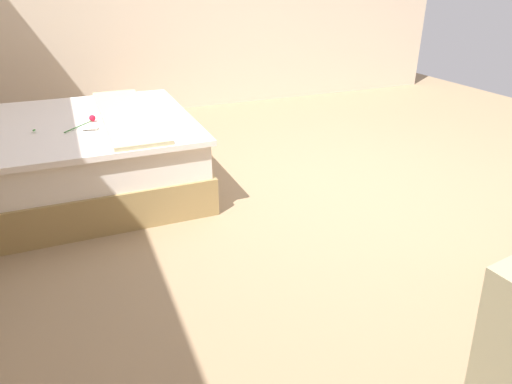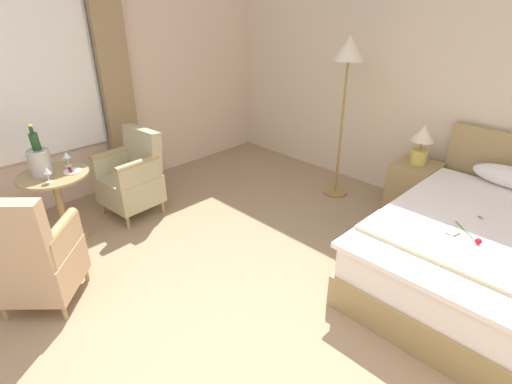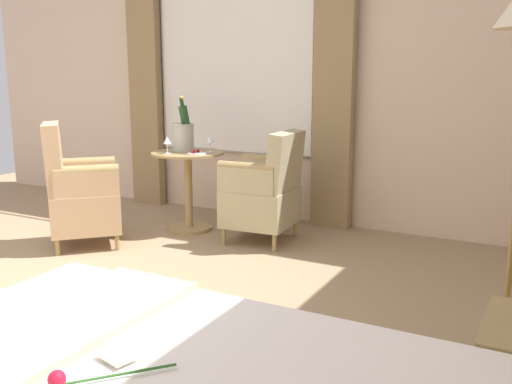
% 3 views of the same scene
% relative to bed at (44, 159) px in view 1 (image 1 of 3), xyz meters
% --- Properties ---
extents(ground_plane, '(8.00, 8.00, 0.00)m').
position_rel_bed_xyz_m(ground_plane, '(-0.91, -2.15, -0.32)').
color(ground_plane, '#9C805F').
extents(bed, '(1.71, 2.21, 1.03)m').
position_rel_bed_xyz_m(bed, '(0.00, 0.00, 0.00)').
color(bed, '#9D8352').
rests_on(bed, ground).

